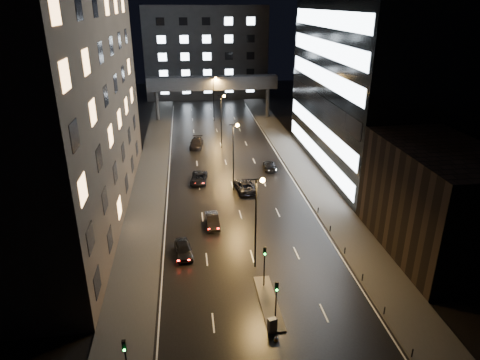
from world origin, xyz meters
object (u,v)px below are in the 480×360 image
(car_away_c, at_px, (199,178))
(utility_cabinet, at_px, (272,324))
(car_away_d, at_px, (197,143))
(car_toward_b, at_px, (270,165))
(car_away_b, at_px, (212,221))
(car_toward_a, at_px, (245,186))
(car_away_a, at_px, (184,249))

(car_away_c, xyz_separation_m, utility_cabinet, (4.87, -33.30, 0.03))
(car_away_d, relative_size, car_toward_b, 1.21)
(car_away_b, xyz_separation_m, car_away_d, (-0.89, 31.45, 0.10))
(car_away_c, relative_size, car_toward_b, 1.10)
(car_toward_a, relative_size, car_toward_b, 1.22)
(car_away_d, bearing_deg, car_away_c, -83.22)
(car_away_c, distance_m, car_away_d, 17.34)
(car_away_a, bearing_deg, car_away_b, 52.95)
(car_away_b, distance_m, car_away_c, 14.15)
(car_toward_a, xyz_separation_m, car_toward_b, (5.32, 8.09, -0.11))
(car_away_b, xyz_separation_m, car_toward_a, (5.49, 10.08, 0.07))
(car_away_c, relative_size, utility_cabinet, 4.29)
(car_away_c, height_order, utility_cabinet, car_away_c)
(car_away_a, height_order, car_toward_a, car_toward_a)
(car_away_d, xyz_separation_m, car_toward_b, (11.71, -13.28, -0.14))
(car_away_a, relative_size, car_away_b, 1.00)
(car_away_a, height_order, car_toward_b, car_away_a)
(car_away_a, distance_m, car_away_c, 20.61)
(car_away_c, relative_size, car_away_d, 0.91)
(car_away_b, xyz_separation_m, car_toward_b, (10.81, 18.17, -0.04))
(car_toward_a, bearing_deg, car_toward_b, -128.27)
(car_away_b, relative_size, car_toward_a, 0.77)
(car_toward_a, bearing_deg, car_away_b, 56.46)
(car_away_d, relative_size, utility_cabinet, 4.72)
(car_toward_b, bearing_deg, car_away_b, 63.80)
(car_away_a, relative_size, car_toward_b, 0.93)
(car_away_b, distance_m, car_toward_a, 11.48)
(car_away_c, xyz_separation_m, car_away_d, (0.22, 17.34, 0.11))
(utility_cabinet, bearing_deg, car_away_b, 82.76)
(utility_cabinet, bearing_deg, car_toward_b, 61.00)
(car_toward_b, bearing_deg, car_away_c, 23.36)
(car_away_a, bearing_deg, car_away_c, 75.64)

